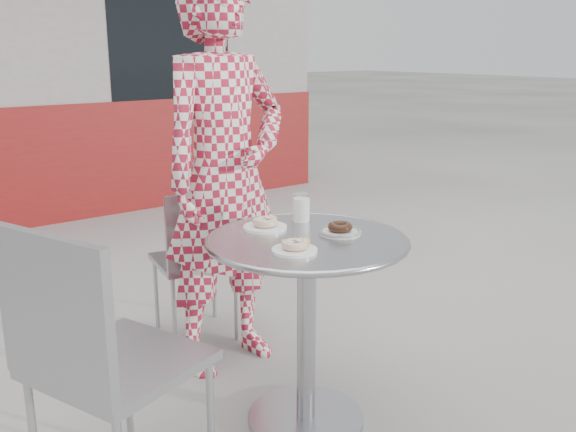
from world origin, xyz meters
TOP-DOWN VIEW (x-y plane):
  - ground at (0.00, 0.00)m, footprint 60.00×60.00m
  - bistro_table at (0.00, -0.05)m, footprint 0.76×0.76m
  - chair_far at (0.07, 0.93)m, footprint 0.44×0.45m
  - chair_left at (-0.76, -0.04)m, footprint 0.59×0.59m
  - seated_person at (0.06, 0.60)m, footprint 0.69×0.49m
  - plate_far at (-0.04, 0.15)m, footprint 0.17×0.17m
  - plate_near at (-0.13, -0.15)m, footprint 0.16×0.16m
  - plate_checker at (0.14, -0.08)m, footprint 0.16×0.16m
  - milk_cup at (0.14, 0.15)m, footprint 0.07×0.07m

SIDE VIEW (x-z plane):
  - ground at x=0.00m, z-range 0.00..0.00m
  - chair_far at x=0.07m, z-range -0.15..0.64m
  - chair_left at x=-0.76m, z-range -0.19..0.78m
  - bistro_table at x=0.00m, z-range 0.20..0.97m
  - plate_checker at x=0.14m, z-range 0.76..0.80m
  - plate_near at x=-0.13m, z-range 0.77..0.81m
  - plate_far at x=-0.04m, z-range 0.77..0.81m
  - milk_cup at x=0.14m, z-range 0.77..0.88m
  - seated_person at x=0.06m, z-range 0.00..1.79m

